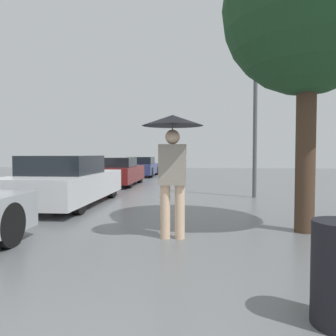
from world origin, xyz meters
The scene contains 6 objects.
pedestrian centered at (-0.16, 3.88, 1.48)m, with size 0.97×0.97×1.97m.
parked_car_second centered at (-3.26, 7.09, 0.61)m, with size 1.87×4.49×1.31m.
parked_car_third centered at (-3.33, 12.58, 0.57)m, with size 1.88×3.81×1.19m.
parked_car_farthest centered at (-3.18, 18.31, 0.55)m, with size 1.68×4.02×1.17m.
tree centered at (2.08, 4.52, 3.78)m, with size 2.88×2.88×5.25m.
street_lamp centered at (1.99, 9.05, 2.80)m, with size 0.25×0.25×4.89m.
Camera 1 is at (0.25, -1.30, 1.36)m, focal length 35.00 mm.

